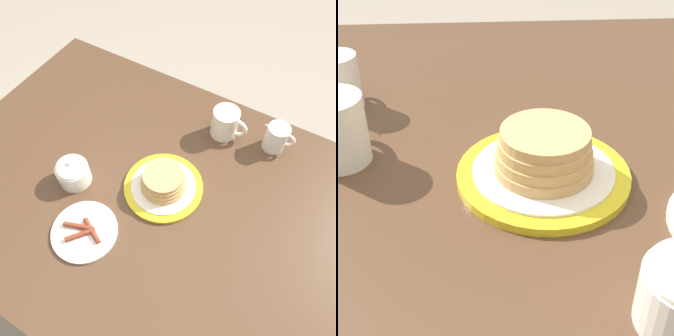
# 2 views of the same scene
# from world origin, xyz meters

# --- Properties ---
(dining_table) EXTENTS (1.33, 0.94, 0.75)m
(dining_table) POSITION_xyz_m (0.00, 0.00, 0.63)
(dining_table) COLOR #4C3321
(dining_table) RESTS_ON ground_plane
(pancake_plate) EXTENTS (0.24, 0.24, 0.08)m
(pancake_plate) POSITION_xyz_m (0.04, 0.03, 0.77)
(pancake_plate) COLOR gold
(pancake_plate) RESTS_ON dining_table
(creamer_pitcher) EXTENTS (0.11, 0.07, 0.10)m
(creamer_pitcher) POSITION_xyz_m (0.26, 0.35, 0.80)
(creamer_pitcher) COLOR silver
(creamer_pitcher) RESTS_ON dining_table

